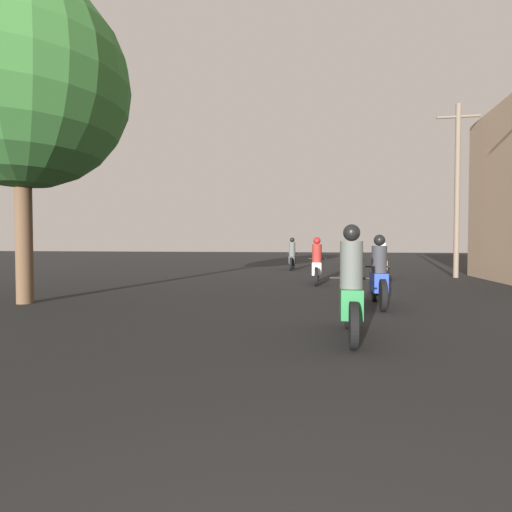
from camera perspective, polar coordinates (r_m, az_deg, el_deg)
The scene contains 8 objects.
motorcycle_green at distance 5.92m, azimuth 13.41°, elevation -5.10°, with size 0.60×1.88×1.63m.
motorcycle_blue at distance 9.05m, azimuth 17.12°, elevation -2.96°, with size 0.60×2.07×1.55m.
motorcycle_white at distance 13.57m, azimuth 8.69°, elevation -1.27°, with size 0.60×2.08×1.57m.
motorcycle_orange at distance 16.18m, azimuth 17.53°, elevation -0.83°, with size 0.60×1.90×1.61m.
motorcycle_black at distance 20.58m, azimuth 5.20°, elevation -0.14°, with size 0.60×2.02×1.66m.
motorcycle_red at distance 24.94m, azimuth 13.35°, elevation 0.12°, with size 0.60×2.07×1.60m.
utility_pole_far at distance 17.78m, azimuth 26.80°, elevation 8.77°, with size 1.60×0.20×6.82m.
street_tree at distance 11.02m, azimuth -30.53°, elevation 20.54°, with size 4.71×4.71×7.31m.
Camera 1 is at (0.11, -0.66, 1.37)m, focal length 28.00 mm.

